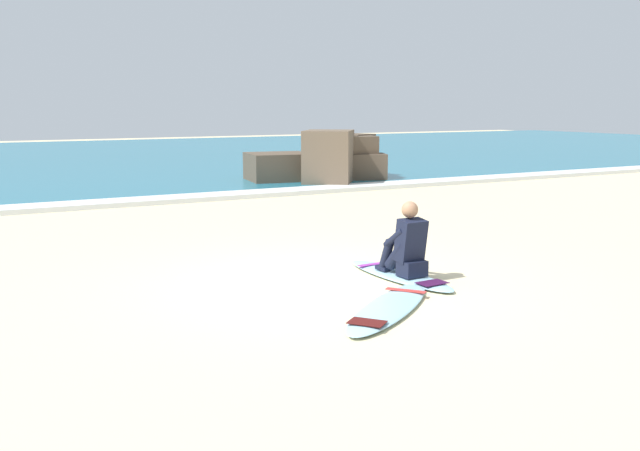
# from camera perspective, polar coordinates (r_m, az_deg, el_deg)

# --- Properties ---
(ground_plane) EXTENTS (80.00, 80.00, 0.00)m
(ground_plane) POSITION_cam_1_polar(r_m,az_deg,el_deg) (8.96, 0.26, -4.69)
(ground_plane) COLOR beige
(sea) EXTENTS (80.00, 28.00, 0.10)m
(sea) POSITION_cam_1_polar(r_m,az_deg,el_deg) (30.06, -20.73, 4.89)
(sea) COLOR teal
(sea) RESTS_ON ground
(breaking_foam) EXTENTS (80.00, 0.90, 0.11)m
(breaking_foam) POSITION_cam_1_polar(r_m,az_deg,el_deg) (16.67, -13.91, 1.91)
(breaking_foam) COLOR white
(breaking_foam) RESTS_ON ground
(surfboard_main) EXTENTS (0.62, 2.05, 0.08)m
(surfboard_main) POSITION_cam_1_polar(r_m,az_deg,el_deg) (9.32, 6.34, -3.95)
(surfboard_main) COLOR #9ED1E5
(surfboard_main) RESTS_ON ground
(surfer_seated) EXTENTS (0.38, 0.71, 0.95)m
(surfer_seated) POSITION_cam_1_polar(r_m,az_deg,el_deg) (9.13, 6.92, -1.68)
(surfer_seated) COLOR black
(surfer_seated) RESTS_ON surfboard_main
(surfboard_spare_near) EXTENTS (2.09, 1.78, 0.08)m
(surfboard_spare_near) POSITION_cam_1_polar(r_m,az_deg,el_deg) (7.86, 5.53, -6.51)
(surfboard_spare_near) COLOR #9ED1E5
(surfboard_spare_near) RESTS_ON ground
(rock_outcrop_distant) EXTENTS (3.97, 3.01, 1.52)m
(rock_outcrop_distant) POSITION_cam_1_polar(r_m,az_deg,el_deg) (20.40, 0.68, 5.14)
(rock_outcrop_distant) COLOR brown
(rock_outcrop_distant) RESTS_ON ground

